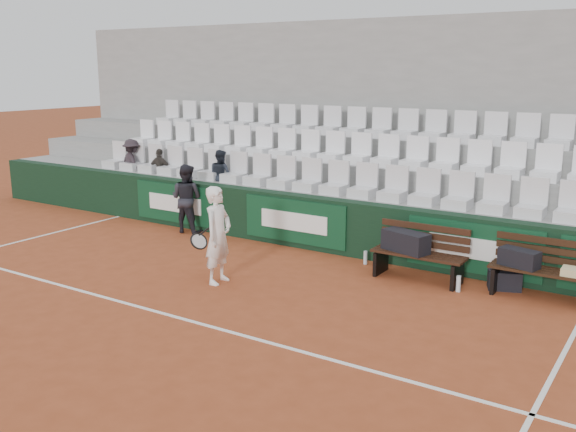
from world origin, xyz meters
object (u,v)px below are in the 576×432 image
object	(u,v)px
ball_kid	(187,198)
spectator_c	(220,154)
sports_bag_left	(406,241)
water_bottle_far	(458,284)
sports_bag_right	(519,258)
water_bottle_near	(365,258)
tennis_player	(218,235)
spectator_b	(159,151)
bench_right	(541,284)
spectator_a	(131,145)
sports_bag_ground	(504,280)
bench_left	(418,266)

from	to	relation	value
ball_kid	spectator_c	xyz separation A→B (m)	(0.23, 0.85, 0.84)
sports_bag_left	water_bottle_far	distance (m)	1.09
sports_bag_right	water_bottle_near	distance (m)	2.66
tennis_player	sports_bag_right	bearing A→B (deg)	25.35
water_bottle_far	spectator_b	bearing A→B (deg)	169.55
bench_right	ball_kid	size ratio (longest dim) A/B	1.05
spectator_a	ball_kid	bearing A→B (deg)	179.10
ball_kid	spectator_c	size ratio (longest dim) A/B	1.29
sports_bag_left	ball_kid	distance (m)	5.00
bench_right	sports_bag_left	distance (m)	2.12
sports_bag_ground	spectator_c	distance (m)	6.48
water_bottle_near	tennis_player	bearing A→B (deg)	-125.74
sports_bag_right	sports_bag_ground	size ratio (longest dim) A/B	1.18
bench_right	ball_kid	bearing A→B (deg)	178.71
sports_bag_right	spectator_a	size ratio (longest dim) A/B	0.49
bench_left	tennis_player	size ratio (longest dim) A/B	0.96
water_bottle_far	spectator_a	world-z (taller)	spectator_a
bench_left	water_bottle_far	xyz separation A→B (m)	(0.74, -0.19, -0.10)
ball_kid	sports_bag_left	bearing A→B (deg)	167.86
bench_right	tennis_player	xyz separation A→B (m)	(-4.48, -2.01, 0.55)
spectator_b	water_bottle_far	bearing A→B (deg)	159.42
sports_bag_right	spectator_b	size ratio (longest dim) A/B	0.57
water_bottle_near	spectator_a	size ratio (longest dim) A/B	0.20
sports_bag_ground	water_bottle_near	distance (m)	2.38
sports_bag_left	spectator_c	distance (m)	4.99
sports_bag_left	sports_bag_right	xyz separation A→B (m)	(1.74, 0.15, -0.03)
sports_bag_left	spectator_a	size ratio (longest dim) A/B	0.66
bench_left	spectator_b	distance (m)	6.96
spectator_b	spectator_c	world-z (taller)	spectator_c
bench_left	ball_kid	bearing A→B (deg)	176.32
tennis_player	spectator_b	world-z (taller)	spectator_b
sports_bag_ground	water_bottle_near	world-z (taller)	sports_bag_ground
spectator_a	spectator_b	bearing A→B (deg)	-161.61
sports_bag_right	sports_bag_ground	xyz separation A→B (m)	(-0.23, 0.17, -0.44)
water_bottle_near	ball_kid	xyz separation A→B (m)	(-4.12, 0.03, 0.59)
ball_kid	spectator_a	bearing A→B (deg)	-27.35
water_bottle_far	tennis_player	size ratio (longest dim) A/B	0.16
sports_bag_left	spectator_b	distance (m)	6.69
sports_bag_right	water_bottle_far	size ratio (longest dim) A/B	2.26
sports_bag_left	bench_left	bearing A→B (deg)	5.40
water_bottle_near	spectator_a	xyz separation A→B (m)	(-6.55, 0.88, 1.47)
bench_left	tennis_player	xyz separation A→B (m)	(-2.62, -1.83, 0.55)
water_bottle_far	spectator_c	xyz separation A→B (m)	(-5.71, 1.38, 1.42)
bench_left	spectator_b	bearing A→B (deg)	170.03
water_bottle_far	tennis_player	distance (m)	3.80
ball_kid	spectator_c	bearing A→B (deg)	-113.46
water_bottle_far	ball_kid	xyz separation A→B (m)	(-5.94, 0.53, 0.59)
bench_left	spectator_c	xyz separation A→B (m)	(-4.97, 1.19, 1.33)
sports_bag_right	spectator_c	size ratio (longest dim) A/B	0.52
water_bottle_near	spectator_b	world-z (taller)	spectator_b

